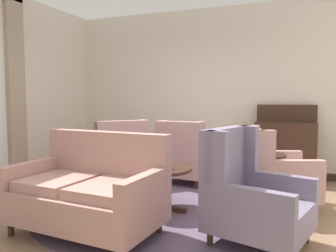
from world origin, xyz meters
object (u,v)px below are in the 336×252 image
porcelain_vase (157,155)px  sideboard (285,147)px  armchair_near_sideboard (185,157)px  settee (89,192)px  armchair_beside_settee (118,156)px  armchair_far_left (250,196)px  side_table (265,175)px  armchair_back_corner (272,173)px  coffee_table (160,176)px

porcelain_vase → sideboard: (1.41, 2.10, -0.12)m
porcelain_vase → armchair_near_sideboard: bearing=93.3°
porcelain_vase → settee: bearing=-110.7°
armchair_beside_settee → sideboard: 2.75m
armchair_beside_settee → armchair_far_left: 2.78m
armchair_beside_settee → sideboard: bearing=156.4°
armchair_far_left → side_table: armchair_far_left is taller
armchair_back_corner → settee: bearing=111.8°
armchair_back_corner → armchair_far_left: bearing=153.2°
porcelain_vase → settee: 1.02m
armchair_beside_settee → coffee_table: bearing=91.8°
armchair_beside_settee → armchair_far_left: (2.30, -1.57, 0.02)m
coffee_table → porcelain_vase: bearing=172.4°
armchair_beside_settee → armchair_back_corner: armchair_beside_settee is taller
coffee_table → settee: 1.00m
coffee_table → armchair_back_corner: armchair_back_corner is taller
armchair_back_corner → armchair_far_left: 1.17m
porcelain_vase → armchair_near_sideboard: (-0.08, 1.34, -0.25)m
armchair_near_sideboard → armchair_beside_settee: size_ratio=0.86×
armchair_back_corner → armchair_far_left: size_ratio=0.99×
coffee_table → armchair_beside_settee: size_ratio=0.67×
coffee_table → armchair_far_left: armchair_far_left is taller
sideboard → armchair_near_sideboard: bearing=-153.0°
settee → coffee_table: bearing=71.5°
armchair_back_corner → porcelain_vase: bearing=94.0°
porcelain_vase → armchair_back_corner: size_ratio=0.33×
armchair_far_left → side_table: 1.17m
coffee_table → porcelain_vase: 0.26m
settee → armchair_beside_settee: bearing=116.2°
coffee_table → armchair_back_corner: 1.41m
settee → sideboard: bearing=64.4°
settee → armchair_beside_settee: (-0.76, 1.93, 0.01)m
armchair_near_sideboard → armchair_back_corner: 1.57m
coffee_table → armchair_near_sideboard: bearing=95.1°
side_table → armchair_beside_settee: bearing=170.4°
armchair_back_corner → armchair_far_left: (-0.12, -1.16, 0.02)m
sideboard → armchair_back_corner: bearing=-94.0°
armchair_far_left → armchair_beside_settee: bearing=71.5°
porcelain_vase → armchair_far_left: armchair_far_left is taller
side_table → sideboard: size_ratio=0.53×
armchair_far_left → coffee_table: bearing=80.2°
side_table → sideboard: sideboard is taller
porcelain_vase → armchair_far_left: 1.33m
porcelain_vase → armchair_beside_settee: 1.53m
coffee_table → sideboard: (1.37, 2.10, 0.14)m
settee → side_table: (1.58, 1.54, -0.02)m
armchair_far_left → sideboard: 2.66m
armchair_near_sideboard → side_table: 1.50m
coffee_table → side_table: 1.34m
armchair_back_corner → sideboard: bearing=-24.9°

